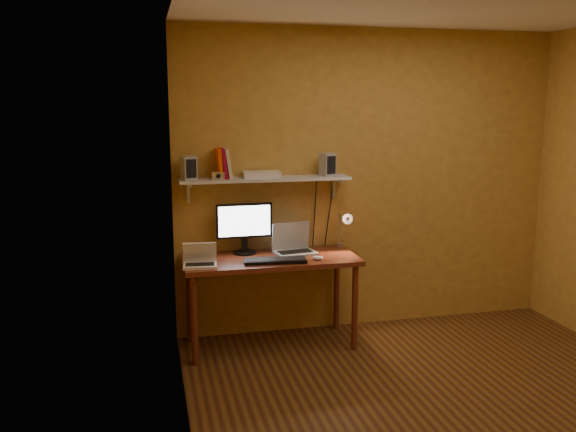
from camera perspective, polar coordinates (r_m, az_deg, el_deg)
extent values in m
cube|color=brown|center=(4.36, 14.96, -16.93)|extent=(3.40, 3.20, 0.02)
cube|color=gold|center=(5.38, 7.57, 3.26)|extent=(3.40, 0.02, 2.60)
cube|color=gold|center=(3.45, -9.79, -0.90)|extent=(0.02, 3.20, 2.60)
cube|color=maroon|center=(4.92, -1.65, -4.12)|extent=(1.40, 0.60, 0.04)
cylinder|color=maroon|center=(4.72, -8.77, -9.65)|extent=(0.05, 0.05, 0.71)
cylinder|color=maroon|center=(4.97, 6.27, -8.53)|extent=(0.05, 0.05, 0.71)
cylinder|color=maroon|center=(5.17, -9.20, -7.84)|extent=(0.05, 0.05, 0.71)
cylinder|color=maroon|center=(5.40, 4.56, -6.93)|extent=(0.05, 0.05, 0.71)
cube|color=#BCBEC1|center=(4.98, -2.13, 3.48)|extent=(1.40, 0.25, 0.02)
cube|color=silver|center=(5.02, -9.33, 2.23)|extent=(0.03, 0.03, 0.18)
cube|color=silver|center=(5.25, 4.30, 2.70)|extent=(0.03, 0.03, 0.18)
cylinder|color=black|center=(5.05, -4.08, -3.42)|extent=(0.20, 0.20, 0.01)
cube|color=black|center=(5.04, -4.09, -2.61)|extent=(0.05, 0.04, 0.14)
cube|color=black|center=(5.00, -4.12, -0.43)|extent=(0.46, 0.04, 0.28)
cube|color=white|center=(4.98, -4.09, -0.47)|extent=(0.43, 0.01, 0.25)
cube|color=#95999E|center=(5.01, 0.68, -3.47)|extent=(0.36, 0.28, 0.02)
cube|color=black|center=(5.01, 0.68, -3.35)|extent=(0.29, 0.17, 0.00)
cube|color=#95999E|center=(5.08, 0.25, -1.86)|extent=(0.33, 0.09, 0.23)
cube|color=#13203C|center=(5.08, 0.25, -1.86)|extent=(0.29, 0.07, 0.19)
cube|color=white|center=(4.68, -8.23, -4.62)|extent=(0.27, 0.20, 0.02)
cube|color=black|center=(4.68, -8.24, -4.49)|extent=(0.22, 0.12, 0.00)
cube|color=white|center=(4.71, -8.26, -3.38)|extent=(0.26, 0.10, 0.17)
cube|color=black|center=(4.71, -8.26, -3.38)|extent=(0.23, 0.08, 0.14)
cube|color=black|center=(4.76, -1.21, -4.19)|extent=(0.50, 0.22, 0.03)
ellipsoid|color=white|center=(4.83, 2.81, -3.94)|extent=(0.10, 0.08, 0.03)
cube|color=silver|center=(5.31, 4.83, -2.94)|extent=(0.05, 0.06, 0.08)
cylinder|color=silver|center=(5.27, 4.85, -1.36)|extent=(0.02, 0.02, 0.28)
cylinder|color=silver|center=(5.17, 5.15, -0.02)|extent=(0.01, 0.16, 0.01)
cone|color=silver|center=(5.10, 5.44, -0.18)|extent=(0.09, 0.09, 0.09)
sphere|color=#FFE0A5|center=(5.08, 5.51, -0.22)|extent=(0.04, 0.04, 0.04)
cube|color=#95999E|center=(4.88, -9.28, 4.46)|extent=(0.13, 0.13, 0.19)
cube|color=#95999E|center=(5.10, 3.71, 4.83)|extent=(0.13, 0.13, 0.19)
cube|color=#EC4400|center=(4.93, -6.46, 4.91)|extent=(0.05, 0.17, 0.24)
cube|color=maroon|center=(4.94, -6.07, 4.92)|extent=(0.06, 0.17, 0.24)
cube|color=beige|center=(4.94, -5.68, 4.94)|extent=(0.07, 0.17, 0.24)
cube|color=silver|center=(4.87, -6.52, 3.76)|extent=(0.10, 0.05, 0.06)
cylinder|color=black|center=(4.86, -6.50, 3.74)|extent=(0.04, 0.03, 0.04)
cube|color=white|center=(4.98, -2.48, 3.91)|extent=(0.31, 0.22, 0.05)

